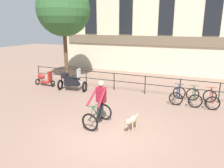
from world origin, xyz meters
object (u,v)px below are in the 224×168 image
(parked_motorcycle, at_px, (72,81))
(parked_bicycle_mid_left, at_px, (194,97))
(parked_bicycle_mid_right, at_px, (211,99))
(parked_bicycle_near_lamp, at_px, (178,95))
(cyclist_with_bike, at_px, (99,105))
(dog, at_px, (132,121))
(parked_scooter, at_px, (44,79))

(parked_motorcycle, height_order, parked_bicycle_mid_left, parked_motorcycle)
(parked_bicycle_mid_left, relative_size, parked_bicycle_mid_right, 1.03)
(parked_bicycle_near_lamp, xyz_separation_m, parked_bicycle_mid_left, (0.77, 0.00, 0.00))
(cyclist_with_bike, bearing_deg, parked_motorcycle, 139.02)
(dog, distance_m, parked_scooter, 7.97)
(dog, distance_m, parked_bicycle_mid_right, 4.70)
(parked_motorcycle, bearing_deg, parked_bicycle_mid_right, -94.05)
(parked_bicycle_near_lamp, bearing_deg, parked_bicycle_mid_right, -177.95)
(parked_motorcycle, distance_m, parked_bicycle_near_lamp, 5.99)
(parked_bicycle_near_lamp, bearing_deg, parked_motorcycle, 6.01)
(parked_motorcycle, relative_size, parked_bicycle_mid_right, 1.50)
(parked_bicycle_near_lamp, relative_size, parked_bicycle_mid_right, 0.97)
(cyclist_with_bike, xyz_separation_m, parked_bicycle_near_lamp, (2.50, 3.80, -0.41))
(dog, height_order, parked_motorcycle, parked_motorcycle)
(parked_bicycle_near_lamp, bearing_deg, cyclist_with_bike, 58.64)
(parked_scooter, bearing_deg, parked_bicycle_mid_left, -90.18)
(cyclist_with_bike, bearing_deg, parked_bicycle_mid_right, 46.50)
(parked_bicycle_near_lamp, relative_size, parked_bicycle_mid_left, 0.94)
(dog, bearing_deg, cyclist_with_bike, -175.29)
(parked_bicycle_mid_right, height_order, parked_scooter, parked_scooter)
(parked_motorcycle, distance_m, parked_scooter, 2.26)
(cyclist_with_bike, distance_m, parked_motorcycle, 4.85)
(parked_bicycle_mid_left, bearing_deg, dog, 53.88)
(cyclist_with_bike, bearing_deg, parked_bicycle_mid_left, 52.55)
(parked_motorcycle, relative_size, parked_bicycle_mid_left, 1.46)
(cyclist_with_bike, xyz_separation_m, parked_scooter, (-5.70, 3.63, -0.30))
(cyclist_with_bike, relative_size, dog, 1.72)
(parked_bicycle_mid_right, relative_size, parked_scooter, 0.91)
(parked_bicycle_mid_left, relative_size, parked_scooter, 0.94)
(cyclist_with_bike, bearing_deg, parked_scooter, 150.84)
(cyclist_with_bike, relative_size, parked_bicycle_near_lamp, 1.50)
(dog, bearing_deg, parked_bicycle_mid_right, 62.46)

